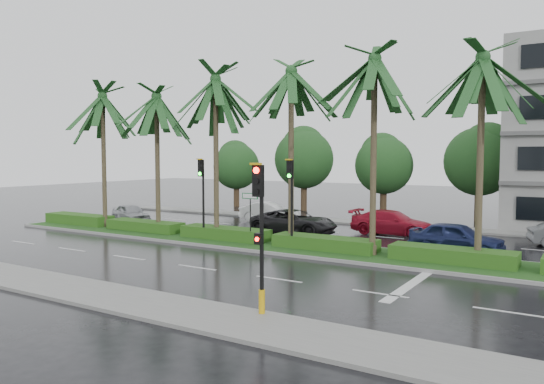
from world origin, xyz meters
The scene contains 17 objects.
ground centered at (0.00, 0.00, 0.00)m, with size 120.00×120.00×0.00m, color black.
near_sidewalk centered at (0.00, -10.20, 0.06)m, with size 40.00×2.40×0.12m, color slate.
far_sidewalk centered at (0.00, 12.00, 0.06)m, with size 40.00×2.00×0.12m, color slate.
median centered at (0.00, 1.00, 0.08)m, with size 36.00×4.00×0.15m.
hedge centered at (0.00, 1.00, 0.45)m, with size 35.20×1.40×0.60m.
lane_markings centered at (3.04, -0.43, 0.01)m, with size 34.00×13.06×0.01m.
palm_row centered at (-1.25, 1.02, 7.96)m, with size 26.30×4.20×9.64m.
signal_near centered at (6.00, -9.39, 2.50)m, with size 0.34×0.45×4.36m.
signal_median_left centered at (-4.00, 0.30, 3.00)m, with size 0.34×0.42×4.36m.
signal_median_right centered at (1.50, 0.30, 3.00)m, with size 0.34×0.42×4.36m.
street_sign centered at (-1.00, 0.48, 2.12)m, with size 0.95×0.09×2.60m.
bg_trees centered at (0.32, 17.59, 4.32)m, with size 32.34×4.97×7.18m.
car_silver centered at (-13.47, 4.09, 0.65)m, with size 3.80×1.53×1.29m, color #9D9FA4.
car_white centered at (-5.69, 9.79, 0.68)m, with size 4.10×1.43×1.35m, color white.
car_darkgrey centered at (-1.19, 5.44, 0.72)m, with size 5.21×2.40×1.45m, color black.
car_red centered at (3.93, 8.15, 0.72)m, with size 4.95×2.01×1.44m, color maroon.
car_blue centered at (8.50, 4.01, 0.75)m, with size 4.40×1.77×1.50m, color navy.
Camera 1 is at (14.15, -21.96, 4.70)m, focal length 35.00 mm.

